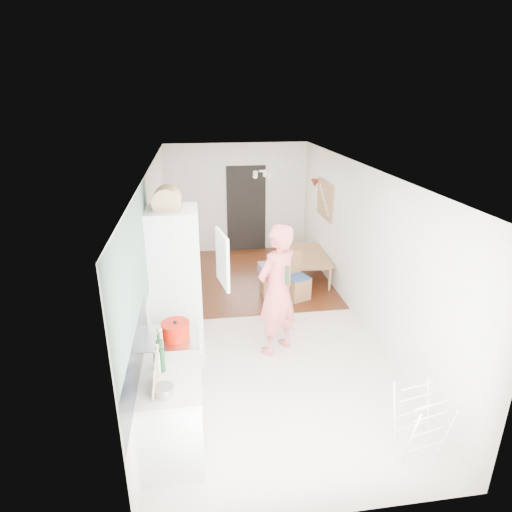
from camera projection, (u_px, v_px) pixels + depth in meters
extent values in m
cube|color=silver|center=(261.00, 321.00, 7.02)|extent=(3.20, 7.00, 0.01)
cube|color=#582810|center=(247.00, 277.00, 8.73)|extent=(3.20, 3.30, 0.01)
cube|color=slate|center=(136.00, 269.00, 4.30)|extent=(0.02, 3.00, 1.30)
cube|color=black|center=(137.00, 359.00, 4.04)|extent=(0.02, 1.90, 0.50)
cube|color=black|center=(246.00, 209.00, 9.91)|extent=(0.90, 0.04, 2.00)
cube|color=white|center=(173.00, 417.00, 4.33)|extent=(0.60, 0.90, 0.86)
cube|color=beige|center=(169.00, 379.00, 4.17)|extent=(0.62, 0.92, 0.06)
cube|color=white|center=(175.00, 372.00, 5.02)|extent=(0.60, 0.60, 0.88)
cube|color=#B0B1B3|center=(172.00, 338.00, 4.86)|extent=(0.60, 0.60, 0.04)
cube|color=white|center=(177.00, 286.00, 5.75)|extent=(0.66, 0.66, 2.15)
cube|color=white|center=(222.00, 259.00, 5.38)|extent=(0.14, 0.56, 0.70)
cube|color=white|center=(198.00, 252.00, 5.62)|extent=(0.02, 0.52, 0.66)
cube|color=tan|center=(325.00, 199.00, 8.44)|extent=(0.03, 0.90, 0.70)
cube|color=#A0623C|center=(324.00, 199.00, 8.44)|extent=(0.00, 0.94, 0.74)
cone|color=maroon|center=(315.00, 183.00, 8.96)|extent=(0.18, 0.18, 0.16)
imported|color=#DA5F60|center=(277.00, 279.00, 5.85)|extent=(0.98, 0.92, 2.25)
imported|color=#A0623C|center=(307.00, 268.00, 8.61)|extent=(0.75, 1.26, 0.43)
cube|color=gray|center=(271.00, 269.00, 7.76)|extent=(0.46, 0.46, 0.19)
cylinder|color=#C01203|center=(176.00, 330.00, 4.80)|extent=(0.39, 0.39, 0.19)
cylinder|color=#B0B1B3|center=(164.00, 391.00, 3.89)|extent=(0.23, 0.23, 0.09)
cylinder|color=#173E1E|center=(287.00, 275.00, 5.64)|extent=(0.05, 0.05, 0.25)
cylinder|color=#173E1E|center=(160.00, 353.00, 4.28)|extent=(0.08, 0.08, 0.29)
cylinder|color=#173E1E|center=(162.00, 360.00, 4.20)|extent=(0.06, 0.06, 0.25)
cylinder|color=silver|center=(159.00, 360.00, 4.21)|extent=(0.11, 0.11, 0.24)
cylinder|color=tan|center=(160.00, 341.00, 4.56)|extent=(0.07, 0.07, 0.21)
cylinder|color=tan|center=(160.00, 341.00, 4.56)|extent=(0.07, 0.07, 0.21)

